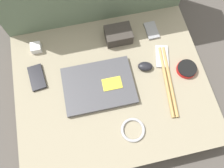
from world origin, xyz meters
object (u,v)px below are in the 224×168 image
at_px(speaker_puck, 187,69).
at_px(camera_pouch, 118,35).
at_px(phone_silver, 162,56).
at_px(phone_black, 152,30).
at_px(laptop, 99,86).
at_px(computer_mouse, 145,66).
at_px(phone_small, 37,77).
at_px(charger_brick, 36,48).

height_order(speaker_puck, camera_pouch, camera_pouch).
distance_m(phone_silver, camera_pouch, 0.24).
bearing_deg(phone_black, phone_silver, -87.58).
bearing_deg(phone_silver, camera_pouch, 154.91).
relative_size(laptop, phone_silver, 2.51).
height_order(computer_mouse, speaker_puck, computer_mouse).
distance_m(computer_mouse, phone_small, 0.53).
xyz_separation_m(laptop, phone_silver, (0.34, 0.09, -0.01)).
bearing_deg(charger_brick, camera_pouch, -3.51).
relative_size(computer_mouse, phone_silver, 0.61).
xyz_separation_m(computer_mouse, phone_black, (0.09, 0.20, -0.01)).
xyz_separation_m(laptop, camera_pouch, (0.15, 0.24, 0.02)).
xyz_separation_m(laptop, speaker_puck, (0.43, -0.01, 0.00)).
relative_size(computer_mouse, camera_pouch, 0.61).
relative_size(speaker_puck, phone_small, 0.71).
bearing_deg(phone_black, laptop, -144.37).
bearing_deg(computer_mouse, phone_silver, 36.02).
bearing_deg(phone_black, phone_small, -168.23).
xyz_separation_m(speaker_puck, phone_small, (-0.72, 0.12, -0.01)).
distance_m(speaker_puck, phone_small, 0.73).
distance_m(phone_silver, phone_small, 0.62).
distance_m(laptop, phone_small, 0.30).
bearing_deg(speaker_puck, camera_pouch, 138.49).
bearing_deg(phone_silver, charger_brick, 177.60).
relative_size(phone_silver, charger_brick, 2.61).
bearing_deg(laptop, speaker_puck, -1.00).
bearing_deg(laptop, camera_pouch, 58.32).
relative_size(speaker_puck, charger_brick, 1.88).
bearing_deg(phone_silver, phone_black, 107.23).
distance_m(speaker_puck, phone_silver, 0.14).
relative_size(laptop, phone_small, 2.45).
height_order(computer_mouse, phone_black, computer_mouse).
height_order(phone_silver, phone_black, phone_black).
distance_m(computer_mouse, phone_black, 0.22).
bearing_deg(camera_pouch, phone_small, -163.02).
distance_m(speaker_puck, charger_brick, 0.75).
xyz_separation_m(phone_black, camera_pouch, (-0.18, -0.00, 0.03)).
bearing_deg(computer_mouse, phone_small, -172.15).
xyz_separation_m(computer_mouse, phone_silver, (0.10, 0.04, -0.01)).
bearing_deg(phone_black, computer_mouse, -115.43).
bearing_deg(laptop, phone_silver, 14.71).
relative_size(laptop, camera_pouch, 2.50).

